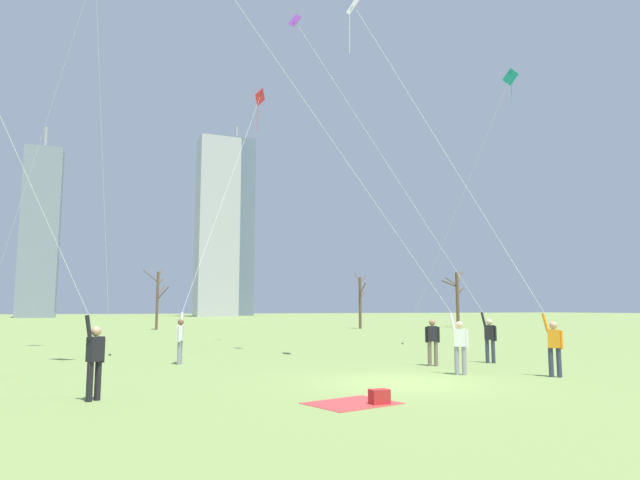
{
  "coord_description": "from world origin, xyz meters",
  "views": [
    {
      "loc": [
        -7.91,
        -13.69,
        2.02
      ],
      "look_at": [
        0.0,
        6.0,
        4.58
      ],
      "focal_mm": 31.7,
      "sensor_mm": 36.0,
      "label": 1
    }
  ],
  "objects_px": {
    "distant_kite_low_near_trees_teal": "(499,106)",
    "bare_tree_far_right_edge": "(457,296)",
    "kite_flyer_midfield_center_white": "(508,266)",
    "kite_flyer_midfield_right_yellow": "(389,237)",
    "picnic_spot": "(368,399)",
    "kite_flyer_foreground_right_purple": "(465,297)",
    "bystander_far_off_by_trees": "(433,340)",
    "kite_flyer_midfield_left_blue": "(65,285)",
    "bare_tree_center": "(158,297)",
    "kite_flyer_far_back_red": "(201,275)",
    "bare_tree_left_of_center": "(360,300)"
  },
  "relations": [
    {
      "from": "kite_flyer_far_back_red",
      "to": "kite_flyer_midfield_right_yellow",
      "type": "bearing_deg",
      "value": -60.04
    },
    {
      "from": "kite_flyer_midfield_right_yellow",
      "to": "bare_tree_center",
      "type": "height_order",
      "value": "kite_flyer_midfield_right_yellow"
    },
    {
      "from": "picnic_spot",
      "to": "kite_flyer_far_back_red",
      "type": "bearing_deg",
      "value": 96.99
    },
    {
      "from": "kite_flyer_midfield_right_yellow",
      "to": "distant_kite_low_near_trees_teal",
      "type": "distance_m",
      "value": 16.56
    },
    {
      "from": "bare_tree_left_of_center",
      "to": "distant_kite_low_near_trees_teal",
      "type": "bearing_deg",
      "value": -100.2
    },
    {
      "from": "kite_flyer_midfield_right_yellow",
      "to": "bystander_far_off_by_trees",
      "type": "height_order",
      "value": "kite_flyer_midfield_right_yellow"
    },
    {
      "from": "kite_flyer_foreground_right_purple",
      "to": "kite_flyer_midfield_right_yellow",
      "type": "relative_size",
      "value": 0.84
    },
    {
      "from": "kite_flyer_midfield_center_white",
      "to": "distant_kite_low_near_trees_teal",
      "type": "height_order",
      "value": "distant_kite_low_near_trees_teal"
    },
    {
      "from": "distant_kite_low_near_trees_teal",
      "to": "bare_tree_far_right_edge",
      "type": "height_order",
      "value": "distant_kite_low_near_trees_teal"
    },
    {
      "from": "kite_flyer_foreground_right_purple",
      "to": "picnic_spot",
      "type": "relative_size",
      "value": 7.3
    },
    {
      "from": "distant_kite_low_near_trees_teal",
      "to": "bare_tree_center",
      "type": "bearing_deg",
      "value": 113.89
    },
    {
      "from": "kite_flyer_midfield_center_white",
      "to": "bare_tree_left_of_center",
      "type": "bearing_deg",
      "value": 70.87
    },
    {
      "from": "distant_kite_low_near_trees_teal",
      "to": "bare_tree_far_right_edge",
      "type": "relative_size",
      "value": 2.45
    },
    {
      "from": "kite_flyer_midfield_center_white",
      "to": "kite_flyer_midfield_right_yellow",
      "type": "relative_size",
      "value": 0.79
    },
    {
      "from": "bare_tree_left_of_center",
      "to": "kite_flyer_midfield_center_white",
      "type": "bearing_deg",
      "value": -109.13
    },
    {
      "from": "kite_flyer_midfield_center_white",
      "to": "bystander_far_off_by_trees",
      "type": "relative_size",
      "value": 8.96
    },
    {
      "from": "distant_kite_low_near_trees_teal",
      "to": "bare_tree_left_of_center",
      "type": "bearing_deg",
      "value": 79.8
    },
    {
      "from": "kite_flyer_midfield_right_yellow",
      "to": "bare_tree_far_right_edge",
      "type": "height_order",
      "value": "kite_flyer_midfield_right_yellow"
    },
    {
      "from": "kite_flyer_foreground_right_purple",
      "to": "kite_flyer_far_back_red",
      "type": "relative_size",
      "value": 1.02
    },
    {
      "from": "kite_flyer_far_back_red",
      "to": "picnic_spot",
      "type": "height_order",
      "value": "kite_flyer_far_back_red"
    },
    {
      "from": "kite_flyer_midfield_left_blue",
      "to": "bystander_far_off_by_trees",
      "type": "height_order",
      "value": "kite_flyer_midfield_left_blue"
    },
    {
      "from": "bare_tree_center",
      "to": "bystander_far_off_by_trees",
      "type": "bearing_deg",
      "value": -81.91
    },
    {
      "from": "bare_tree_far_right_edge",
      "to": "picnic_spot",
      "type": "bearing_deg",
      "value": -127.7
    },
    {
      "from": "kite_flyer_foreground_right_purple",
      "to": "bare_tree_far_right_edge",
      "type": "relative_size",
      "value": 2.55
    },
    {
      "from": "kite_flyer_midfield_left_blue",
      "to": "bare_tree_left_of_center",
      "type": "height_order",
      "value": "kite_flyer_midfield_left_blue"
    },
    {
      "from": "kite_flyer_midfield_right_yellow",
      "to": "bare_tree_far_right_edge",
      "type": "distance_m",
      "value": 44.8
    },
    {
      "from": "kite_flyer_midfield_left_blue",
      "to": "kite_flyer_foreground_right_purple",
      "type": "bearing_deg",
      "value": 18.48
    },
    {
      "from": "kite_flyer_far_back_red",
      "to": "bare_tree_far_right_edge",
      "type": "xyz_separation_m",
      "value": [
        32.06,
        27.59,
        -0.03
      ]
    },
    {
      "from": "kite_flyer_foreground_right_purple",
      "to": "bystander_far_off_by_trees",
      "type": "distance_m",
      "value": 2.57
    },
    {
      "from": "bystander_far_off_by_trees",
      "to": "bare_tree_far_right_edge",
      "type": "height_order",
      "value": "bare_tree_far_right_edge"
    },
    {
      "from": "kite_flyer_midfield_right_yellow",
      "to": "distant_kite_low_near_trees_teal",
      "type": "height_order",
      "value": "kite_flyer_midfield_right_yellow"
    },
    {
      "from": "kite_flyer_midfield_center_white",
      "to": "bare_tree_far_right_edge",
      "type": "bearing_deg",
      "value": 56.55
    },
    {
      "from": "kite_flyer_midfield_right_yellow",
      "to": "picnic_spot",
      "type": "xyz_separation_m",
      "value": [
        -2.95,
        -4.32,
        -4.12
      ]
    },
    {
      "from": "kite_flyer_far_back_red",
      "to": "picnic_spot",
      "type": "bearing_deg",
      "value": -83.01
    },
    {
      "from": "bystander_far_off_by_trees",
      "to": "kite_flyer_midfield_left_blue",
      "type": "bearing_deg",
      "value": -161.75
    },
    {
      "from": "kite_flyer_midfield_left_blue",
      "to": "kite_flyer_midfield_right_yellow",
      "type": "relative_size",
      "value": 0.6
    },
    {
      "from": "kite_flyer_midfield_right_yellow",
      "to": "bystander_far_off_by_trees",
      "type": "bearing_deg",
      "value": 34.7
    },
    {
      "from": "kite_flyer_midfield_center_white",
      "to": "bare_tree_left_of_center",
      "type": "relative_size",
      "value": 2.53
    },
    {
      "from": "distant_kite_low_near_trees_teal",
      "to": "bare_tree_far_right_edge",
      "type": "distance_m",
      "value": 32.86
    },
    {
      "from": "kite_flyer_foreground_right_purple",
      "to": "picnic_spot",
      "type": "height_order",
      "value": "kite_flyer_foreground_right_purple"
    },
    {
      "from": "picnic_spot",
      "to": "bare_tree_left_of_center",
      "type": "relative_size",
      "value": 0.37
    },
    {
      "from": "kite_flyer_midfield_center_white",
      "to": "bare_tree_center",
      "type": "bearing_deg",
      "value": 98.7
    },
    {
      "from": "kite_flyer_far_back_red",
      "to": "picnic_spot",
      "type": "relative_size",
      "value": 7.18
    },
    {
      "from": "kite_flyer_foreground_right_purple",
      "to": "distant_kite_low_near_trees_teal",
      "type": "relative_size",
      "value": 1.04
    },
    {
      "from": "kite_flyer_far_back_red",
      "to": "bare_tree_center",
      "type": "height_order",
      "value": "kite_flyer_far_back_red"
    },
    {
      "from": "kite_flyer_far_back_red",
      "to": "bare_tree_left_of_center",
      "type": "bearing_deg",
      "value": 53.41
    },
    {
      "from": "bystander_far_off_by_trees",
      "to": "distant_kite_low_near_trees_teal",
      "type": "height_order",
      "value": "distant_kite_low_near_trees_teal"
    },
    {
      "from": "bare_tree_far_right_edge",
      "to": "kite_flyer_midfield_left_blue",
      "type": "bearing_deg",
      "value": -134.57
    },
    {
      "from": "kite_flyer_far_back_red",
      "to": "bystander_far_off_by_trees",
      "type": "height_order",
      "value": "kite_flyer_far_back_red"
    },
    {
      "from": "bare_tree_center",
      "to": "bare_tree_far_right_edge",
      "type": "distance_m",
      "value": 30.76
    }
  ]
}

